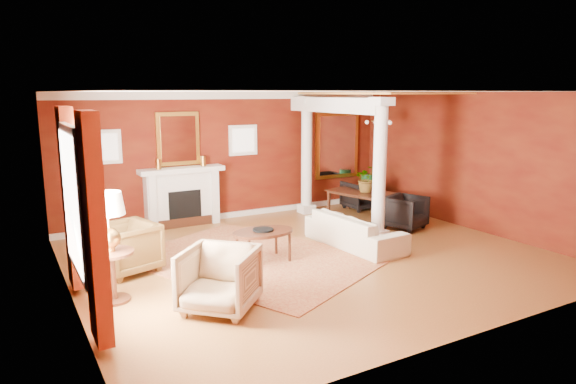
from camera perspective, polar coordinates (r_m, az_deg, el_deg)
ground at (r=9.24m, az=2.83°, el=-7.21°), size 8.00×8.00×0.00m
room_shell at (r=8.82m, az=2.95°, el=5.34°), size 8.04×7.04×2.92m
fireplace at (r=11.47m, az=-11.65°, el=-0.50°), size 1.85×0.42×1.29m
overmantel_mirror at (r=11.42m, az=-12.11°, el=5.80°), size 0.95×0.07×1.15m
flank_window_left at (r=11.08m, az=-19.79°, el=4.72°), size 0.70×0.07×0.70m
flank_window_right at (r=12.00m, az=-5.01°, el=5.76°), size 0.70×0.07×0.70m
left_window at (r=7.00m, az=-22.13°, el=-1.87°), size 0.21×2.55×2.60m
column_front at (r=10.13m, az=10.14°, el=2.55°), size 0.36×0.36×2.80m
column_back at (r=12.31m, az=2.09°, el=4.18°), size 0.36×0.36×2.80m
header_beam at (r=11.31m, az=5.10°, el=9.60°), size 0.30×3.20×0.32m
amber_ceiling at (r=11.88m, az=10.19°, el=10.75°), size 2.30×3.40×0.04m
dining_mirror at (r=13.33m, az=5.48°, el=5.19°), size 1.30×0.07×1.70m
chandelier at (r=11.97m, az=10.12°, el=7.77°), size 0.60×0.62×0.75m
crown_trim at (r=11.84m, az=-6.20°, el=10.61°), size 8.00×0.08×0.16m
base_trim at (r=12.18m, az=-5.93°, el=-2.49°), size 8.00×0.08×0.12m
rug at (r=9.12m, az=-3.95°, el=-7.41°), size 4.45×4.95×0.02m
sofa at (r=9.83m, az=7.43°, el=-3.65°), size 0.76×2.16×0.83m
armchair_leopard at (r=8.73m, az=-17.58°, el=-5.70°), size 1.05×1.08×0.91m
armchair_stripe at (r=6.99m, az=-7.65°, el=-9.29°), size 1.26×1.26×0.95m
coffee_table at (r=8.85m, az=-2.79°, el=-4.61°), size 1.10×1.10×0.55m
coffee_book at (r=8.85m, az=-3.41°, el=-3.64°), size 0.15×0.05×0.20m
side_table at (r=7.45m, az=-19.26°, el=-3.80°), size 0.63×0.63×1.56m
dining_table at (r=12.22m, az=8.57°, el=-0.53°), size 1.03×1.79×0.94m
dining_chair_near at (r=11.28m, az=12.91°, el=-2.04°), size 0.96×0.93×0.79m
dining_chair_far at (r=12.99m, az=8.09°, el=-0.17°), size 0.77×0.72×0.79m
green_urn at (r=13.45m, az=8.75°, el=-0.11°), size 0.35×0.35×0.83m
potted_plant at (r=12.07m, az=8.81°, el=2.79°), size 0.77×0.80×0.50m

